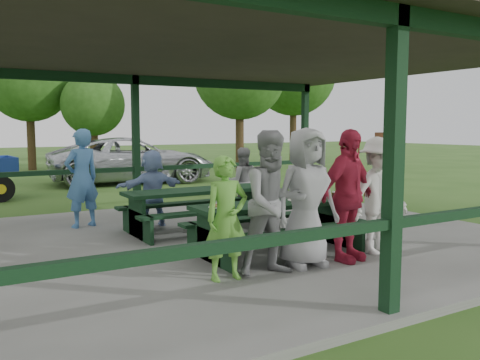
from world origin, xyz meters
TOP-DOWN VIEW (x-y plane):
  - ground at (0.00, 0.00)m, footprint 90.00×90.00m
  - concrete_slab at (0.00, 0.00)m, footprint 10.00×8.00m
  - pavilion_structure at (0.00, 0.00)m, footprint 10.60×8.60m
  - picnic_table_near at (0.41, -1.20)m, footprint 2.56×1.39m
  - picnic_table_far at (0.14, 0.80)m, footprint 2.71×1.39m
  - table_setting at (0.54, -1.18)m, footprint 2.34×0.45m
  - contestant_green at (-0.89, -2.02)m, footprint 0.58×0.40m
  - contestant_grey_left at (-0.28, -2.13)m, footprint 0.95×0.78m
  - contestant_grey_mid at (0.32, -2.02)m, footprint 0.95×0.66m
  - contestant_red at (0.97, -2.10)m, footprint 1.14×0.67m
  - contestant_white_fedora at (1.65, -2.04)m, footprint 1.15×0.71m
  - spectator_lblue at (-0.46, 1.61)m, footprint 1.38×0.59m
  - spectator_blue at (-1.60, 2.20)m, footprint 0.76×0.61m
  - spectator_grey at (1.46, 1.56)m, footprint 0.84×0.75m
  - pickup_truck at (1.97, 9.91)m, footprint 5.98×3.29m
  - tree_left at (-0.27, 17.27)m, footprint 3.87×3.87m
  - tree_mid at (2.04, 15.31)m, footprint 2.76×2.76m
  - tree_right at (7.46, 11.83)m, footprint 4.00×4.00m
  - tree_far_right at (12.64, 14.94)m, footprint 4.51×4.51m

SIDE VIEW (x-z plane):
  - ground at x=0.00m, z-range 0.00..0.00m
  - concrete_slab at x=0.00m, z-range 0.00..0.10m
  - picnic_table_near at x=0.41m, z-range 0.20..0.95m
  - picnic_table_far at x=0.14m, z-range 0.20..0.95m
  - pickup_truck at x=1.97m, z-range 0.00..1.59m
  - spectator_grey at x=1.46m, z-range 0.10..1.54m
  - spectator_lblue at x=-0.46m, z-range 0.10..1.54m
  - contestant_green at x=-0.89m, z-range 0.10..1.61m
  - table_setting at x=0.54m, z-range 0.83..0.93m
  - contestant_white_fedora at x=1.65m, z-range 0.08..1.85m
  - contestant_grey_left at x=-0.28m, z-range 0.10..1.91m
  - spectator_blue at x=-1.60m, z-range 0.10..1.92m
  - contestant_red at x=0.97m, z-range 0.10..1.93m
  - contestant_grey_mid at x=0.32m, z-range 0.10..1.95m
  - tree_mid at x=2.04m, z-range 0.75..5.06m
  - pavilion_structure at x=0.00m, z-range 1.55..4.79m
  - tree_left at x=-0.27m, z-range 1.07..7.11m
  - tree_right at x=7.46m, z-range 1.11..7.36m
  - tree_far_right at x=12.64m, z-range 1.25..8.30m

